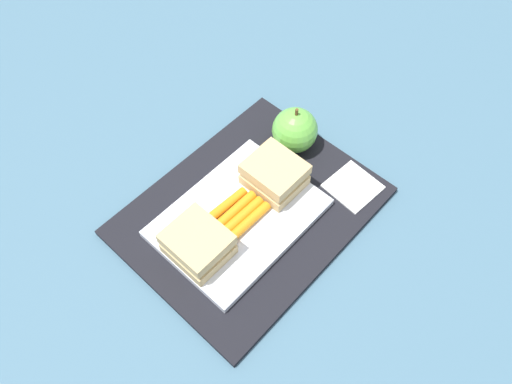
{
  "coord_description": "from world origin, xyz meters",
  "views": [
    {
      "loc": [
        -0.28,
        -0.27,
        0.65
      ],
      "look_at": [
        0.01,
        0.0,
        0.04
      ],
      "focal_mm": 35.26,
      "sensor_mm": 36.0,
      "label": 1
    }
  ],
  "objects_px": {
    "food_tray": "(239,218)",
    "paper_napkin": "(353,187)",
    "sandwich_half_left": "(198,244)",
    "sandwich_half_right": "(275,174)",
    "carrot_sticks_bundle": "(239,213)",
    "apple": "(295,130)"
  },
  "relations": [
    {
      "from": "food_tray",
      "to": "paper_napkin",
      "type": "distance_m",
      "value": 0.18
    },
    {
      "from": "sandwich_half_right",
      "to": "carrot_sticks_bundle",
      "type": "xyz_separation_m",
      "value": [
        -0.08,
        -0.0,
        -0.01
      ]
    },
    {
      "from": "sandwich_half_left",
      "to": "carrot_sticks_bundle",
      "type": "distance_m",
      "value": 0.08
    },
    {
      "from": "sandwich_half_left",
      "to": "apple",
      "type": "xyz_separation_m",
      "value": [
        0.24,
        0.03,
        0.0
      ]
    },
    {
      "from": "sandwich_half_left",
      "to": "apple",
      "type": "distance_m",
      "value": 0.24
    },
    {
      "from": "carrot_sticks_bundle",
      "to": "paper_napkin",
      "type": "distance_m",
      "value": 0.18
    },
    {
      "from": "carrot_sticks_bundle",
      "to": "sandwich_half_left",
      "type": "bearing_deg",
      "value": 179.98
    },
    {
      "from": "sandwich_half_left",
      "to": "carrot_sticks_bundle",
      "type": "xyz_separation_m",
      "value": [
        0.08,
        -0.0,
        -0.01
      ]
    },
    {
      "from": "carrot_sticks_bundle",
      "to": "apple",
      "type": "xyz_separation_m",
      "value": [
        0.16,
        0.03,
        0.02
      ]
    },
    {
      "from": "food_tray",
      "to": "sandwich_half_left",
      "type": "bearing_deg",
      "value": 180.0
    },
    {
      "from": "food_tray",
      "to": "carrot_sticks_bundle",
      "type": "bearing_deg",
      "value": -2.81
    },
    {
      "from": "sandwich_half_right",
      "to": "carrot_sticks_bundle",
      "type": "height_order",
      "value": "sandwich_half_right"
    },
    {
      "from": "paper_napkin",
      "to": "sandwich_half_left",
      "type": "bearing_deg",
      "value": 159.62
    },
    {
      "from": "food_tray",
      "to": "sandwich_half_right",
      "type": "bearing_deg",
      "value": 0.0
    },
    {
      "from": "carrot_sticks_bundle",
      "to": "food_tray",
      "type": "bearing_deg",
      "value": 177.19
    },
    {
      "from": "sandwich_half_right",
      "to": "apple",
      "type": "xyz_separation_m",
      "value": [
        0.08,
        0.03,
        0.0
      ]
    },
    {
      "from": "apple",
      "to": "paper_napkin",
      "type": "relative_size",
      "value": 1.18
    },
    {
      "from": "sandwich_half_right",
      "to": "paper_napkin",
      "type": "relative_size",
      "value": 1.14
    },
    {
      "from": "carrot_sticks_bundle",
      "to": "apple",
      "type": "height_order",
      "value": "apple"
    },
    {
      "from": "apple",
      "to": "paper_napkin",
      "type": "xyz_separation_m",
      "value": [
        -0.0,
        -0.12,
        -0.03
      ]
    },
    {
      "from": "sandwich_half_left",
      "to": "carrot_sticks_bundle",
      "type": "height_order",
      "value": "sandwich_half_left"
    },
    {
      "from": "sandwich_half_left",
      "to": "food_tray",
      "type": "bearing_deg",
      "value": 0.0
    }
  ]
}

